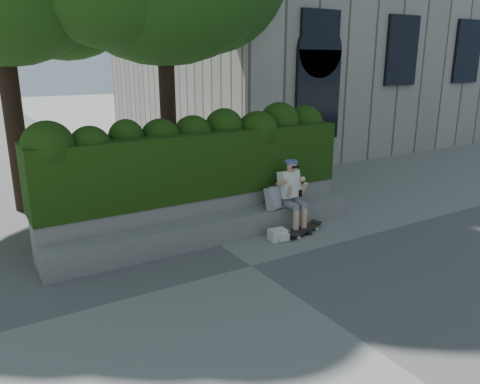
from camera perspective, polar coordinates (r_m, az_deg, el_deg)
ground at (r=7.69m, az=1.36°, el=-9.01°), size 80.00×80.00×0.00m
bench_ledge at (r=8.60m, az=-3.15°, el=-4.64°), size 6.00×0.45×0.45m
planter_wall at (r=8.95m, az=-4.62°, el=-2.82°), size 6.00×0.50×0.75m
hedge at (r=8.88m, az=-5.41°, el=3.55°), size 6.00×1.00×1.20m
person at (r=9.13m, az=6.24°, el=-0.01°), size 0.40×0.76×1.38m
skateboard at (r=9.10m, az=7.78°, el=-4.58°), size 0.92×0.49×0.09m
backpack_plaid at (r=9.00m, az=4.04°, el=-0.76°), size 0.32×0.23×0.43m
backpack_ground at (r=8.73m, az=4.62°, el=-5.20°), size 0.34×0.25×0.21m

